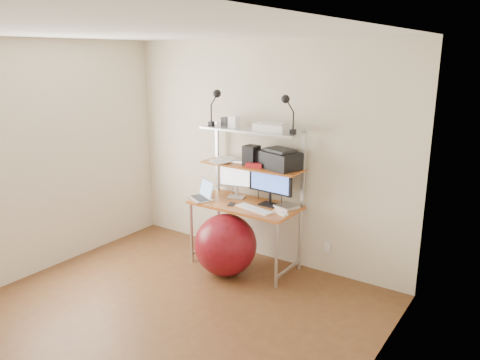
% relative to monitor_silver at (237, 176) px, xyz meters
% --- Properties ---
extents(room, '(3.60, 3.60, 3.60)m').
position_rel_monitor_silver_xyz_m(room, '(0.21, -1.59, 0.25)').
color(room, brown).
rests_on(room, ground).
extents(computer_desk, '(1.20, 0.60, 1.57)m').
position_rel_monitor_silver_xyz_m(computer_desk, '(0.21, -0.09, -0.04)').
color(computer_desk, '#B35722').
rests_on(computer_desk, ground).
extents(desktop, '(1.20, 0.60, 0.00)m').
position_rel_monitor_silver_xyz_m(desktop, '(0.21, -0.15, -0.26)').
color(desktop, '#B35722').
rests_on(desktop, computer_desk).
extents(mid_shelf, '(1.18, 0.34, 0.00)m').
position_rel_monitor_silver_xyz_m(mid_shelf, '(0.21, -0.02, 0.16)').
color(mid_shelf, '#B35722').
rests_on(mid_shelf, computer_desk).
extents(top_shelf, '(1.18, 0.34, 0.00)m').
position_rel_monitor_silver_xyz_m(top_shelf, '(0.21, -0.02, 0.56)').
color(top_shelf, silver).
rests_on(top_shelf, computer_desk).
extents(floor, '(3.60, 3.60, 0.00)m').
position_rel_monitor_silver_xyz_m(floor, '(0.21, -1.59, -1.00)').
color(floor, brown).
rests_on(floor, ground).
extents(wall_outlet, '(0.08, 0.01, 0.12)m').
position_rel_monitor_silver_xyz_m(wall_outlet, '(1.06, 0.20, -0.70)').
color(wall_outlet, white).
rests_on(wall_outlet, room).
extents(monitor_silver, '(0.42, 0.20, 0.48)m').
position_rel_monitor_silver_xyz_m(monitor_silver, '(0.00, 0.00, 0.00)').
color(monitor_silver, silver).
rests_on(monitor_silver, desktop).
extents(monitor_black, '(0.55, 0.17, 0.54)m').
position_rel_monitor_silver_xyz_m(monitor_black, '(0.46, -0.03, 0.02)').
color(monitor_black, black).
rests_on(monitor_black, desktop).
extents(laptop, '(0.39, 0.37, 0.27)m').
position_rel_monitor_silver_xyz_m(laptop, '(-0.28, -0.27, -0.21)').
color(laptop, silver).
rests_on(laptop, desktop).
extents(keyboard, '(0.47, 0.22, 0.01)m').
position_rel_monitor_silver_xyz_m(keyboard, '(0.40, -0.26, -0.25)').
color(keyboard, white).
rests_on(keyboard, desktop).
extents(mouse, '(0.11, 0.08, 0.03)m').
position_rel_monitor_silver_xyz_m(mouse, '(0.75, -0.25, -0.24)').
color(mouse, white).
rests_on(mouse, desktop).
extents(mac_mini, '(0.25, 0.25, 0.04)m').
position_rel_monitor_silver_xyz_m(mac_mini, '(0.67, -0.04, -0.24)').
color(mac_mini, silver).
rests_on(mac_mini, desktop).
extents(phone, '(0.10, 0.13, 0.01)m').
position_rel_monitor_silver_xyz_m(phone, '(0.11, -0.27, -0.25)').
color(phone, black).
rests_on(phone, desktop).
extents(printer, '(0.52, 0.42, 0.21)m').
position_rel_monitor_silver_xyz_m(printer, '(0.53, 0.03, 0.26)').
color(printer, black).
rests_on(printer, mid_shelf).
extents(nas_cube, '(0.16, 0.16, 0.22)m').
position_rel_monitor_silver_xyz_m(nas_cube, '(0.21, -0.02, 0.27)').
color(nas_cube, black).
rests_on(nas_cube, mid_shelf).
extents(red_box, '(0.21, 0.17, 0.05)m').
position_rel_monitor_silver_xyz_m(red_box, '(0.29, -0.09, 0.18)').
color(red_box, red).
rests_on(red_box, mid_shelf).
extents(scanner, '(0.36, 0.24, 0.09)m').
position_rel_monitor_silver_xyz_m(scanner, '(0.46, -0.01, 0.60)').
color(scanner, white).
rests_on(scanner, top_shelf).
extents(box_white, '(0.12, 0.10, 0.13)m').
position_rel_monitor_silver_xyz_m(box_white, '(-0.02, -0.02, 0.62)').
color(box_white, white).
rests_on(box_white, top_shelf).
extents(box_grey, '(0.12, 0.12, 0.10)m').
position_rel_monitor_silver_xyz_m(box_grey, '(-0.16, 0.03, 0.60)').
color(box_grey, '#2D2C2F').
rests_on(box_grey, top_shelf).
extents(clip_lamp_left, '(0.16, 0.09, 0.41)m').
position_rel_monitor_silver_xyz_m(clip_lamp_left, '(-0.23, -0.08, 0.85)').
color(clip_lamp_left, black).
rests_on(clip_lamp_left, top_shelf).
extents(clip_lamp_right, '(0.16, 0.09, 0.39)m').
position_rel_monitor_silver_xyz_m(clip_lamp_right, '(0.66, -0.06, 0.84)').
color(clip_lamp_right, black).
rests_on(clip_lamp_right, top_shelf).
extents(exercise_ball, '(0.68, 0.68, 0.68)m').
position_rel_monitor_silver_xyz_m(exercise_ball, '(0.15, -0.44, -0.66)').
color(exercise_ball, maroon).
rests_on(exercise_ball, floor).
extents(paper_stack, '(0.31, 0.40, 0.02)m').
position_rel_monitor_silver_xyz_m(paper_stack, '(-0.17, -0.02, 0.17)').
color(paper_stack, white).
rests_on(paper_stack, mid_shelf).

